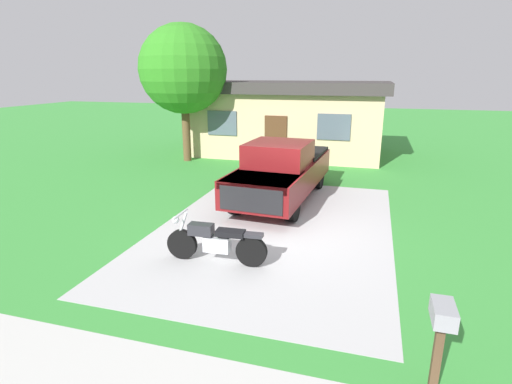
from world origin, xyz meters
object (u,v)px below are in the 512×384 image
object	(u,v)px
neighbor_house	(288,117)
pickup_truck	(282,170)
mailbox	(442,326)
shade_tree	(183,70)
motorcycle	(215,242)

from	to	relation	value
neighbor_house	pickup_truck	bearing A→B (deg)	-79.20
mailbox	neighbor_house	size ratio (longest dim) A/B	0.13
neighbor_house	shade_tree	bearing A→B (deg)	-142.07
neighbor_house	motorcycle	bearing A→B (deg)	-84.97
pickup_truck	shade_tree	bearing A→B (deg)	140.29
motorcycle	shade_tree	size ratio (longest dim) A/B	0.37
pickup_truck	mailbox	world-z (taller)	pickup_truck
pickup_truck	shade_tree	distance (m)	7.80
pickup_truck	neighbor_house	world-z (taller)	neighbor_house
shade_tree	motorcycle	bearing A→B (deg)	-61.33
pickup_truck	mailbox	bearing A→B (deg)	-64.19
pickup_truck	shade_tree	world-z (taller)	shade_tree
neighbor_house	mailbox	bearing A→B (deg)	-71.48
mailbox	neighbor_house	world-z (taller)	neighbor_house
mailbox	shade_tree	world-z (taller)	shade_tree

